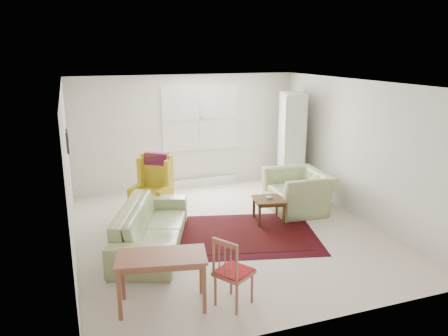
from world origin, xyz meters
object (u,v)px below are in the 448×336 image
object	(u,v)px
armchair	(299,187)
sofa	(151,218)
desk	(162,281)
stool	(163,197)
coffee_table	(269,210)
cabinet	(292,142)
desk_chair	(234,271)
wingback_chair	(151,185)

from	to	relation	value
armchair	sofa	bearing A→B (deg)	-76.01
sofa	desk	world-z (taller)	sofa
sofa	stool	world-z (taller)	sofa
coffee_table	sofa	bearing A→B (deg)	-171.06
sofa	armchair	bearing A→B (deg)	-57.43
sofa	cabinet	size ratio (longest dim) A/B	1.09
armchair	desk	bearing A→B (deg)	-51.51
sofa	armchair	distance (m)	3.02
armchair	desk_chair	size ratio (longest dim) A/B	1.32
coffee_table	desk	bearing A→B (deg)	-139.03
stool	desk	xyz separation A→B (m)	(-0.71, -3.41, 0.12)
coffee_table	desk_chair	xyz separation A→B (m)	(-1.55, -2.30, 0.23)
sofa	coffee_table	xyz separation A→B (m)	(2.18, 0.34, -0.25)
wingback_chair	desk	xyz separation A→B (m)	(-0.45, -3.16, -0.23)
sofa	desk	xyz separation A→B (m)	(-0.19, -1.71, -0.13)
wingback_chair	desk	bearing A→B (deg)	-61.44
desk	desk_chair	xyz separation A→B (m)	(0.82, -0.25, 0.11)
coffee_table	stool	bearing A→B (deg)	140.76
armchair	wingback_chair	size ratio (longest dim) A/B	1.05
sofa	desk_chair	bearing A→B (deg)	-142.12
cabinet	desk_chair	bearing A→B (deg)	-109.02
stool	armchair	bearing A→B (deg)	-23.17
cabinet	desk	world-z (taller)	cabinet
sofa	wingback_chair	size ratio (longest dim) A/B	2.07
cabinet	desk	xyz separation A→B (m)	(-3.64, -3.63, -0.73)
stool	desk	distance (m)	3.48
wingback_chair	stool	size ratio (longest dim) A/B	2.65
sofa	stool	size ratio (longest dim) A/B	5.48
stool	desk	size ratio (longest dim) A/B	0.40
armchair	coffee_table	bearing A→B (deg)	-66.43
armchair	desk_chair	bearing A→B (deg)	-40.10
desk	desk_chair	bearing A→B (deg)	-16.82
cabinet	sofa	bearing A→B (deg)	-133.92
wingback_chair	desk_chair	bearing A→B (deg)	-47.14
stool	desk_chair	distance (m)	3.66
sofa	desk_chair	distance (m)	2.06
wingback_chair	stool	xyz separation A→B (m)	(0.26, 0.25, -0.35)
wingback_chair	coffee_table	bearing A→B (deg)	6.71
wingback_chair	cabinet	xyz separation A→B (m)	(3.19, 0.47, 0.50)
wingback_chair	desk	world-z (taller)	wingback_chair
cabinet	armchair	bearing A→B (deg)	-94.69
coffee_table	cabinet	distance (m)	2.20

